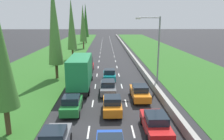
{
  "coord_description": "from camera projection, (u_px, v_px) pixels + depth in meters",
  "views": [
    {
      "loc": [
        -0.38,
        -0.51,
        8.57
      ],
      "look_at": [
        0.63,
        32.67,
        0.9
      ],
      "focal_mm": 34.86,
      "sensor_mm": 36.0,
      "label": 1
    }
  ],
  "objects": [
    {
      "name": "green_box_truck_left_lane",
      "position": [
        81.0,
        71.0,
        27.66
      ],
      "size": [
        2.46,
        9.4,
        4.18
      ],
      "color": "black",
      "rests_on": "ground"
    },
    {
      "name": "median_barrier",
      "position": [
        127.0,
        50.0,
        60.95
      ],
      "size": [
        0.44,
        120.0,
        0.85
      ],
      "primitive_type": "cube",
      "color": "#9E9B93",
      "rests_on": "ground"
    },
    {
      "name": "street_light_mast",
      "position": [
        156.0,
        46.0,
        28.17
      ],
      "size": [
        3.2,
        0.28,
        9.0
      ],
      "color": "gray",
      "rests_on": "ground"
    },
    {
      "name": "grey_sedan_centre_lane",
      "position": [
        108.0,
        87.0,
        25.76
      ],
      "size": [
        1.82,
        4.5,
        1.64
      ],
      "color": "slate",
      "rests_on": "ground"
    },
    {
      "name": "ground_plane",
      "position": [
        107.0,
        51.0,
        60.87
      ],
      "size": [
        300.0,
        300.0,
        0.0
      ],
      "primitive_type": "plane",
      "color": "#28282B",
      "rests_on": "ground"
    },
    {
      "name": "grass_verge_right",
      "position": [
        158.0,
        51.0,
        61.3
      ],
      "size": [
        14.0,
        140.0,
        0.04
      ],
      "primitive_type": "cube",
      "color": "#2D6623",
      "rests_on": "ground"
    },
    {
      "name": "poplar_tree_nearest",
      "position": [
        0.0,
        55.0,
        15.3
      ],
      "size": [
        2.06,
        2.06,
        10.27
      ],
      "color": "#4C3823",
      "rests_on": "ground"
    },
    {
      "name": "poplar_tree_third",
      "position": [
        72.0,
        24.0,
        46.84
      ],
      "size": [
        2.13,
        2.13,
        13.13
      ],
      "color": "#4C3823",
      "rests_on": "ground"
    },
    {
      "name": "green_hatchback_left_lane",
      "position": [
        72.0,
        104.0,
        20.38
      ],
      "size": [
        1.74,
        3.9,
        1.72
      ],
      "color": "#237A33",
      "rests_on": "ground"
    },
    {
      "name": "lane_markings",
      "position": [
        107.0,
        51.0,
        60.87
      ],
      "size": [
        3.64,
        116.0,
        0.01
      ],
      "color": "white",
      "rests_on": "ground"
    },
    {
      "name": "red_sedan_right_lane_second",
      "position": [
        156.0,
        123.0,
        16.67
      ],
      "size": [
        1.82,
        4.5,
        1.64
      ],
      "color": "red",
      "rests_on": "ground"
    },
    {
      "name": "orange_hatchback_centre_lane",
      "position": [
        112.0,
        105.0,
        20.32
      ],
      "size": [
        1.74,
        3.9,
        1.72
      ],
      "color": "orange",
      "rests_on": "ground"
    },
    {
      "name": "teal_hatchback_centre_lane",
      "position": [
        109.0,
        75.0,
        31.31
      ],
      "size": [
        1.74,
        3.9,
        1.72
      ],
      "color": "teal",
      "rests_on": "ground"
    },
    {
      "name": "poplar_tree_fourth",
      "position": [
        83.0,
        23.0,
        64.89
      ],
      "size": [
        2.13,
        2.13,
        13.1
      ],
      "color": "#4C3823",
      "rests_on": "ground"
    },
    {
      "name": "orange_sedan_right_lane",
      "position": [
        140.0,
        92.0,
        23.84
      ],
      "size": [
        1.82,
        4.5,
        1.64
      ],
      "color": "orange",
      "rests_on": "ground"
    },
    {
      "name": "red_hatchback_left_lane",
      "position": [
        88.0,
        66.0,
        37.29
      ],
      "size": [
        1.74,
        3.9,
        1.72
      ],
      "color": "red",
      "rests_on": "ground"
    },
    {
      "name": "grass_verge_left",
      "position": [
        61.0,
        51.0,
        60.49
      ],
      "size": [
        14.0,
        140.0,
        0.04
      ],
      "primitive_type": "cube",
      "color": "#2D6623",
      "rests_on": "ground"
    },
    {
      "name": "grey_hatchback_left_lane",
      "position": [
        55.0,
        140.0,
        14.28
      ],
      "size": [
        1.74,
        3.9,
        1.72
      ],
      "color": "slate",
      "rests_on": "ground"
    },
    {
      "name": "poplar_tree_second",
      "position": [
        54.0,
        23.0,
        30.8
      ],
      "size": [
        2.15,
        2.15,
        14.16
      ],
      "color": "#4C3823",
      "rests_on": "ground"
    },
    {
      "name": "poplar_tree_fifth",
      "position": [
        86.0,
        20.0,
        81.6
      ],
      "size": [
        2.17,
        2.17,
        14.62
      ],
      "color": "#4C3823",
      "rests_on": "ground"
    }
  ]
}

